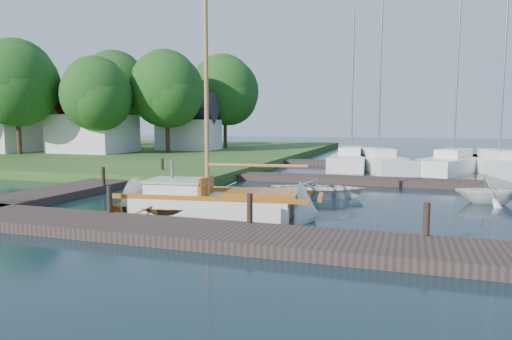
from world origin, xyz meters
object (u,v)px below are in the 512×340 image
(marina_boat_1, at_px, (351,159))
(marina_boat_4, at_px, (499,164))
(tender_c, at_px, (316,187))
(tree_3, at_px, (167,89))
(mooring_post_2, at_px, (250,208))
(tree_4, at_px, (115,88))
(mooring_post_4, at_px, (103,176))
(tree_1, at_px, (17,84))
(tree_5, at_px, (35,99))
(marina_boat_2, at_px, (378,161))
(tree_7, at_px, (225,91))
(dinghy, at_px, (174,204))
(mooring_post_1, at_px, (110,199))
(tree_2, at_px, (97,94))
(mooring_post_5, at_px, (162,166))
(tender_d, at_px, (489,187))
(house_a, at_px, (93,123))
(house_b, at_px, (1,126))
(sailboat, at_px, (219,206))
(house_c, at_px, (189,127))
(mooring_post_3, at_px, (426,219))
(tender_a, at_px, (232,189))
(marina_boat_3, at_px, (453,162))

(marina_boat_1, relative_size, marina_boat_4, 0.88)
(tender_c, bearing_deg, tree_3, 30.29)
(mooring_post_2, distance_m, tree_4, 36.28)
(mooring_post_4, bearing_deg, tree_1, 144.67)
(tender_c, relative_size, tree_1, 0.42)
(mooring_post_4, distance_m, marina_boat_1, 17.12)
(tender_c, distance_m, tree_5, 37.32)
(marina_boat_2, relative_size, marina_boat_4, 1.01)
(marina_boat_4, relative_size, tree_7, 1.25)
(dinghy, height_order, marina_boat_1, marina_boat_1)
(dinghy, bearing_deg, mooring_post_2, -121.70)
(mooring_post_1, height_order, tree_2, tree_2)
(mooring_post_5, xyz_separation_m, tender_d, (15.41, -2.78, -0.10))
(tender_c, distance_m, marina_boat_1, 13.07)
(mooring_post_1, relative_size, tree_7, 0.09)
(marina_boat_4, distance_m, house_a, 30.86)
(house_b, bearing_deg, tender_d, -17.92)
(sailboat, xyz_separation_m, tree_1, (-23.83, 15.30, 5.75))
(marina_boat_2, bearing_deg, marina_boat_1, 36.06)
(marina_boat_1, bearing_deg, mooring_post_1, 164.58)
(mooring_post_4, xyz_separation_m, house_c, (-7.00, 22.00, 1.88))
(mooring_post_3, distance_m, marina_boat_1, 20.08)
(marina_boat_1, xyz_separation_m, tree_7, (-13.86, 11.40, 5.64))
(marina_boat_1, height_order, marina_boat_4, marina_boat_4)
(tender_c, bearing_deg, house_b, 53.59)
(tender_a, xyz_separation_m, tree_7, (-10.85, 25.65, 5.85))
(tender_c, relative_size, tender_d, 1.70)
(mooring_post_3, relative_size, marina_boat_3, 0.07)
(mooring_post_2, relative_size, tender_a, 0.23)
(tender_d, distance_m, marina_boat_4, 11.96)
(marina_boat_4, bearing_deg, mooring_post_2, 141.39)
(mooring_post_5, relative_size, house_c, 0.15)
(marina_boat_3, height_order, tree_1, marina_boat_3)
(marina_boat_1, bearing_deg, marina_boat_4, -96.00)
(marina_boat_3, bearing_deg, tree_1, 117.16)
(marina_boat_4, bearing_deg, tender_a, 126.15)
(mooring_post_1, bearing_deg, mooring_post_5, 111.80)
(house_a, distance_m, tree_5, 11.06)
(sailboat, bearing_deg, tree_4, 122.95)
(mooring_post_2, distance_m, tender_a, 6.02)
(marina_boat_2, xyz_separation_m, marina_boat_3, (4.48, 0.47, -0.00))
(mooring_post_5, relative_size, marina_boat_2, 0.07)
(marina_boat_1, bearing_deg, tree_3, 76.37)
(marina_boat_1, distance_m, tree_3, 17.04)
(tree_2, bearing_deg, marina_boat_1, 1.73)
(marina_boat_3, height_order, house_a, marina_boat_3)
(tender_a, height_order, marina_boat_1, marina_boat_1)
(tree_1, bearing_deg, mooring_post_2, -33.77)
(marina_boat_2, bearing_deg, house_a, 61.91)
(mooring_post_4, xyz_separation_m, tree_1, (-17.00, 12.05, 5.39))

